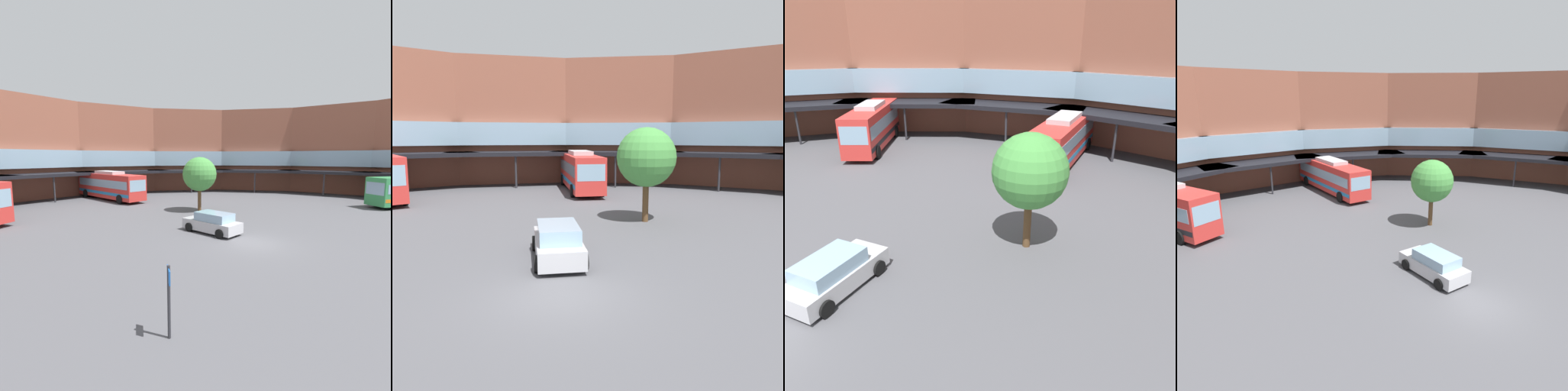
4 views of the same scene
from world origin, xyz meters
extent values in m
plane|color=#515156|center=(0.00, 0.00, 0.00)|extent=(117.56, 117.56, 0.00)
cube|color=#93543F|center=(12.01, 31.57, 6.65)|extent=(14.76, 10.41, 13.30)
cube|color=#8CADC6|center=(11.80, 31.01, 5.32)|extent=(13.58, 10.16, 2.33)
cube|color=black|center=(10.24, 26.90, 3.33)|extent=(14.05, 8.54, 0.40)
cylinder|color=#2D2D33|center=(9.67, 25.40, 1.66)|extent=(0.20, 0.20, 3.33)
cube|color=#93543F|center=(0.00, 33.78, 6.65)|extent=(13.51, 6.00, 13.30)
cube|color=#8CADC6|center=(0.00, 33.18, 5.32)|extent=(12.16, 6.24, 2.33)
cube|color=black|center=(0.00, 28.78, 3.33)|extent=(13.51, 4.00, 0.40)
cylinder|color=#2D2D33|center=(0.00, 27.18, 1.66)|extent=(0.20, 0.20, 3.33)
cube|color=#93543F|center=(-12.01, 31.57, 6.65)|extent=(14.76, 10.41, 13.30)
cube|color=#8CADC6|center=(-11.80, 31.01, 5.32)|extent=(13.58, 10.16, 2.33)
cube|color=black|center=(-10.24, 26.90, 3.33)|extent=(14.05, 8.54, 0.40)
cylinder|color=#2D2D33|center=(-9.67, 25.40, 1.66)|extent=(0.20, 0.20, 3.33)
cube|color=#8CADC6|center=(-22.06, 24.78, 5.32)|extent=(13.23, 12.75, 2.33)
cube|color=black|center=(-19.13, 21.50, 3.33)|extent=(12.75, 11.97, 0.40)
cylinder|color=#2D2D33|center=(-18.07, 20.30, 1.66)|extent=(0.20, 0.20, 3.33)
cube|color=red|center=(-3.13, 24.58, 1.86)|extent=(6.03, 12.67, 3.02)
cube|color=#8CADC6|center=(-3.13, 24.58, 2.22)|extent=(5.86, 11.97, 0.97)
cube|color=#267FBF|center=(-3.13, 24.58, 1.02)|extent=(5.98, 12.44, 0.36)
cube|color=#8CADC6|center=(-1.34, 18.66, 2.22)|extent=(2.17, 0.76, 1.33)
cube|color=#B2B2B7|center=(-3.13, 24.58, 3.55)|extent=(2.99, 4.81, 0.36)
cylinder|color=black|center=(-0.69, 20.89, 0.55)|extent=(0.61, 1.14, 1.10)
cylinder|color=black|center=(-3.12, 20.16, 0.55)|extent=(0.61, 1.14, 1.10)
cylinder|color=black|center=(-3.14, 29.00, 0.55)|extent=(0.61, 1.14, 1.10)
cylinder|color=black|center=(-5.57, 28.27, 0.55)|extent=(0.61, 1.14, 1.10)
cylinder|color=black|center=(-14.75, 14.84, 0.55)|extent=(0.96, 1.01, 1.10)
cube|color=#B7B7BC|center=(-0.84, 3.66, 0.55)|extent=(3.01, 4.73, 0.75)
cube|color=#8CADC6|center=(-0.77, 3.42, 1.23)|extent=(2.29, 2.99, 0.60)
cylinder|color=black|center=(-2.12, 4.78, 0.33)|extent=(0.40, 0.70, 0.66)
cylinder|color=black|center=(-0.40, 5.31, 0.33)|extent=(0.40, 0.70, 0.66)
cylinder|color=black|center=(-1.27, 2.00, 0.33)|extent=(0.40, 0.70, 0.66)
cylinder|color=black|center=(0.45, 2.53, 0.33)|extent=(0.40, 0.70, 0.66)
cylinder|color=brown|center=(2.80, 11.50, 1.44)|extent=(0.36, 0.36, 2.87)
sphere|color=#479342|center=(2.80, 11.50, 3.83)|extent=(3.48, 3.48, 3.48)
camera|label=1|loc=(-12.40, -13.90, 5.57)|focal=26.65mm
camera|label=2|loc=(2.46, -11.54, 4.99)|focal=35.82mm
camera|label=3|loc=(11.98, -1.88, 9.36)|focal=34.92mm
camera|label=4|loc=(-9.99, -13.74, 10.58)|focal=32.23mm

